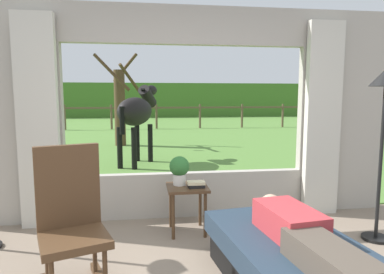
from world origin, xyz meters
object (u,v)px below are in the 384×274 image
at_px(rocking_chair, 71,221).
at_px(potted_plant, 179,169).
at_px(pasture_tree, 120,104).
at_px(side_table, 187,194).
at_px(horse, 137,112).
at_px(book_stack, 196,184).
at_px(recliner_sofa, 296,269).
at_px(reclining_person, 300,232).

relative_size(rocking_chair, potted_plant, 3.50).
bearing_deg(pasture_tree, rocking_chair, -88.80).
relative_size(rocking_chair, side_table, 2.15).
bearing_deg(horse, book_stack, -56.13).
distance_m(side_table, pasture_tree, 6.90).
relative_size(recliner_sofa, rocking_chair, 1.61).
bearing_deg(side_table, recliner_sofa, -63.96).
height_order(recliner_sofa, side_table, side_table).
bearing_deg(book_stack, rocking_chair, -140.26).
xyz_separation_m(recliner_sofa, horse, (-1.27, 5.13, 0.94)).
xyz_separation_m(recliner_sofa, pasture_tree, (-1.82, 8.07, 1.04)).
relative_size(side_table, book_stack, 2.75).
bearing_deg(pasture_tree, reclining_person, -77.33).
distance_m(recliner_sofa, potted_plant, 1.64).
distance_m(potted_plant, pasture_tree, 6.80).
distance_m(recliner_sofa, rocking_chair, 1.73).
distance_m(reclining_person, rocking_chair, 1.71).
bearing_deg(side_table, horse, 99.27).
height_order(side_table, book_stack, book_stack).
distance_m(recliner_sofa, side_table, 1.49).
distance_m(reclining_person, potted_plant, 1.62).
xyz_separation_m(reclining_person, horse, (-1.27, 5.18, 0.63)).
xyz_separation_m(book_stack, horse, (-0.71, 3.87, 0.60)).
bearing_deg(reclining_person, horse, 96.61).
height_order(rocking_chair, side_table, rocking_chair).
height_order(rocking_chair, pasture_tree, pasture_tree).
bearing_deg(side_table, pasture_tree, 99.90).
bearing_deg(reclining_person, side_table, 108.06).
bearing_deg(horse, pasture_tree, 124.22).
bearing_deg(potted_plant, horse, 98.22).
bearing_deg(recliner_sofa, book_stack, 106.88).
bearing_deg(side_table, potted_plant, 143.13).
bearing_deg(reclining_person, book_stack, 106.07).
relative_size(recliner_sofa, horse, 1.01).
xyz_separation_m(rocking_chair, horse, (0.39, 4.79, 0.61)).
height_order(reclining_person, book_stack, reclining_person).
bearing_deg(potted_plant, rocking_chair, -131.83).
bearing_deg(side_table, book_stack, -38.12).
xyz_separation_m(book_stack, pasture_tree, (-1.26, 6.81, 0.71)).
bearing_deg(recliner_sofa, pasture_tree, 95.59).
bearing_deg(horse, reclining_person, -52.72).
distance_m(book_stack, pasture_tree, 6.96).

